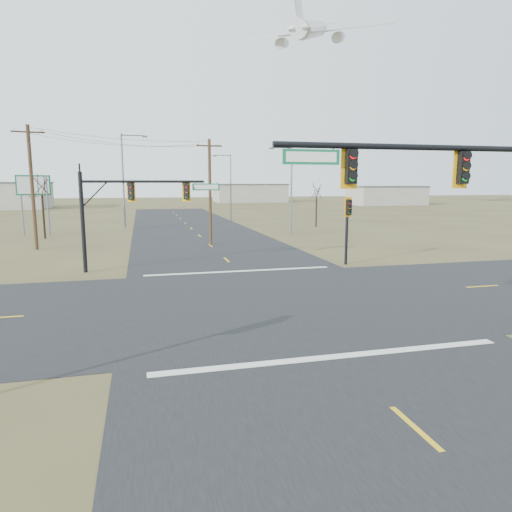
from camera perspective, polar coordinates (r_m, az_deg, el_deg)
The scene contains 20 objects.
ground at distance 22.18m, azimuth 1.99°, elevation -5.58°, with size 320.00×320.00×0.00m, color brown.
road_ew at distance 22.18m, azimuth 1.99°, elevation -5.56°, with size 160.00×14.00×0.02m, color black.
road_ns at distance 22.18m, azimuth 1.99°, elevation -5.55°, with size 14.00×160.00×0.02m, color black.
stop_bar_near at distance 15.45m, azimuth 9.90°, elevation -12.27°, with size 12.00×0.40×0.01m, color silver.
stop_bar_far at distance 29.27m, azimuth -2.09°, elevation -1.90°, with size 12.00×0.40×0.01m, color silver.
mast_arm_near at distance 16.90m, azimuth 25.24°, elevation 7.29°, with size 10.64×0.41×7.35m.
mast_arm_far at distance 30.32m, azimuth -14.94°, elevation 6.85°, with size 8.83×0.58×6.31m.
pedestal_signal_ne at distance 31.93m, azimuth 11.43°, elevation 4.92°, with size 0.64×0.56×4.69m.
utility_pole_near at distance 41.49m, azimuth -5.78°, elevation 8.11°, with size 2.31×0.38×9.45m.
utility_pole_far at distance 42.80m, azimuth -26.20°, elevation 7.84°, with size 2.50×0.64×10.34m.
highway_sign at distance 54.82m, azimuth -26.01°, elevation 7.08°, with size 3.33×1.02×6.44m.
streetlight_a at distance 50.70m, azimuth 4.22°, elevation 8.83°, with size 2.68×0.37×9.56m.
streetlight_b at distance 66.94m, azimuth -3.35°, elevation 8.98°, with size 2.69×0.25×9.70m.
streetlight_c at distance 58.41m, azimuth -16.05°, elevation 9.59°, with size 3.19×0.31×11.46m.
bare_tree_a at distance 51.03m, azimuth -25.27°, elevation 8.07°, with size 3.38×3.38×6.88m.
bare_tree_b at distance 64.87m, azimuth -26.14°, elevation 7.31°, with size 2.68×2.68×5.75m.
bare_tree_c at distance 59.15m, azimuth 7.60°, elevation 8.09°, with size 2.81×2.81×5.89m.
warehouse_mid at distance 134.26m, azimuth -0.79°, elevation 7.82°, with size 20.00×12.00×5.00m, color #A5A093.
warehouse_right at distance 121.99m, azimuth 16.00°, elevation 7.22°, with size 18.00×10.00×4.50m, color #A5A093.
jet_airliner at distance 99.25m, azimuth 6.70°, elevation 26.36°, with size 29.22×29.67×15.02m.
Camera 1 is at (-5.97, -20.60, 5.64)m, focal length 32.00 mm.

